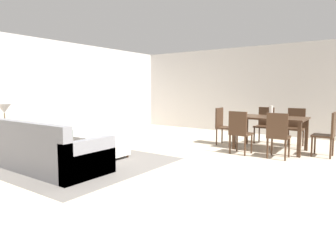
# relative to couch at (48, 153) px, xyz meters

# --- Properties ---
(ground_plane) EXTENTS (10.80, 10.80, 0.00)m
(ground_plane) POSITION_rel_couch_xyz_m (1.87, 1.14, -0.29)
(ground_plane) COLOR beige
(wall_back) EXTENTS (9.00, 0.12, 2.70)m
(wall_back) POSITION_rel_couch_xyz_m (1.87, 6.14, 1.06)
(wall_back) COLOR beige
(wall_back) RESTS_ON ground_plane
(wall_left) EXTENTS (0.12, 11.00, 2.70)m
(wall_left) POSITION_rel_couch_xyz_m (-2.63, 1.64, 1.06)
(wall_left) COLOR beige
(wall_left) RESTS_ON ground_plane
(area_rug) EXTENTS (3.00, 2.80, 0.01)m
(area_rug) POSITION_rel_couch_xyz_m (-0.00, 0.63, -0.29)
(area_rug) COLOR slate
(area_rug) RESTS_ON ground_plane
(couch) EXTENTS (2.13, 0.99, 0.86)m
(couch) POSITION_rel_couch_xyz_m (0.00, 0.00, 0.00)
(couch) COLOR gray
(couch) RESTS_ON ground_plane
(ottoman_table) EXTENTS (1.13, 0.55, 0.40)m
(ottoman_table) POSITION_rel_couch_xyz_m (-0.00, 1.20, -0.06)
(ottoman_table) COLOR silver
(ottoman_table) RESTS_ON ground_plane
(side_table) EXTENTS (0.40, 0.40, 0.57)m
(side_table) POSITION_rel_couch_xyz_m (-1.36, -0.04, 0.16)
(side_table) COLOR olive
(side_table) RESTS_ON ground_plane
(table_lamp) EXTENTS (0.26, 0.26, 0.53)m
(table_lamp) POSITION_rel_couch_xyz_m (-1.36, -0.04, 0.69)
(table_lamp) COLOR brown
(table_lamp) RESTS_ON side_table
(dining_table) EXTENTS (1.51, 0.91, 0.76)m
(dining_table) POSITION_rel_couch_xyz_m (2.66, 3.85, 0.37)
(dining_table) COLOR #422B1C
(dining_table) RESTS_ON ground_plane
(dining_chair_near_left) EXTENTS (0.43, 0.43, 0.92)m
(dining_chair_near_left) POSITION_rel_couch_xyz_m (2.25, 3.03, 0.23)
(dining_chair_near_left) COLOR #422B1C
(dining_chair_near_left) RESTS_ON ground_plane
(dining_chair_near_right) EXTENTS (0.41, 0.41, 0.92)m
(dining_chair_near_right) POSITION_rel_couch_xyz_m (3.03, 3.07, 0.23)
(dining_chair_near_right) COLOR #422B1C
(dining_chair_near_right) RESTS_ON ground_plane
(dining_chair_far_left) EXTENTS (0.42, 0.42, 0.92)m
(dining_chair_far_left) POSITION_rel_couch_xyz_m (2.29, 4.67, 0.23)
(dining_chair_far_left) COLOR #422B1C
(dining_chair_far_left) RESTS_ON ground_plane
(dining_chair_far_right) EXTENTS (0.41, 0.41, 0.92)m
(dining_chair_far_right) POSITION_rel_couch_xyz_m (3.03, 4.68, 0.23)
(dining_chair_far_right) COLOR #422B1C
(dining_chair_far_right) RESTS_ON ground_plane
(dining_chair_head_east) EXTENTS (0.41, 0.41, 0.92)m
(dining_chair_head_east) POSITION_rel_couch_xyz_m (3.82, 3.82, 0.23)
(dining_chair_head_east) COLOR #422B1C
(dining_chair_head_east) RESTS_ON ground_plane
(dining_chair_head_west) EXTENTS (0.41, 0.41, 0.92)m
(dining_chair_head_west) POSITION_rel_couch_xyz_m (1.50, 3.84, 0.23)
(dining_chair_head_west) COLOR #422B1C
(dining_chair_head_west) RESTS_ON ground_plane
(vase_centerpiece) EXTENTS (0.09, 0.09, 0.25)m
(vase_centerpiece) POSITION_rel_couch_xyz_m (2.65, 3.89, 0.60)
(vase_centerpiece) COLOR silver
(vase_centerpiece) RESTS_ON dining_table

